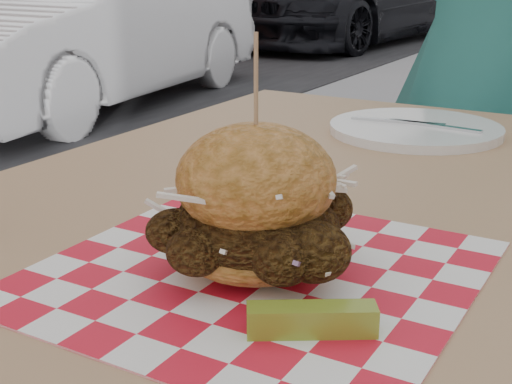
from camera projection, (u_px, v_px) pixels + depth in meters
diner at (481, 60)px, 1.57m from camera, size 0.65×0.49×1.60m
car_white at (88, 29)px, 5.00m from camera, size 1.56×3.42×1.09m
patio_table at (309, 262)px, 0.84m from camera, size 0.80×1.20×0.75m
patio_chair at (505, 153)px, 1.77m from camera, size 0.46×0.47×0.95m
paper_liner at (256, 272)px, 0.63m from camera, size 0.36×0.36×0.00m
sandwich at (256, 210)px, 0.61m from camera, size 0.18×0.18×0.21m
pickle_spear at (312, 320)px, 0.52m from camera, size 0.09×0.07×0.02m
place_setting at (415, 129)px, 1.13m from camera, size 0.27×0.27×0.02m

